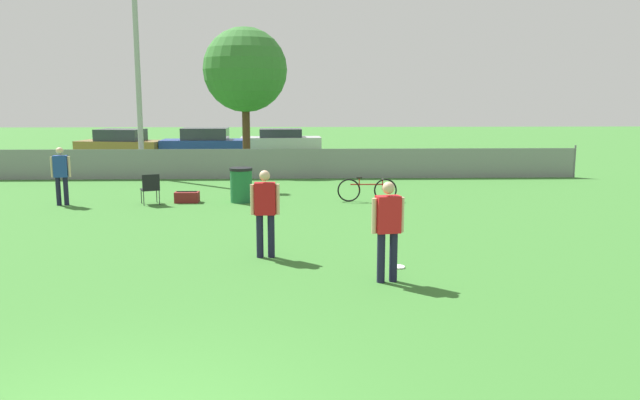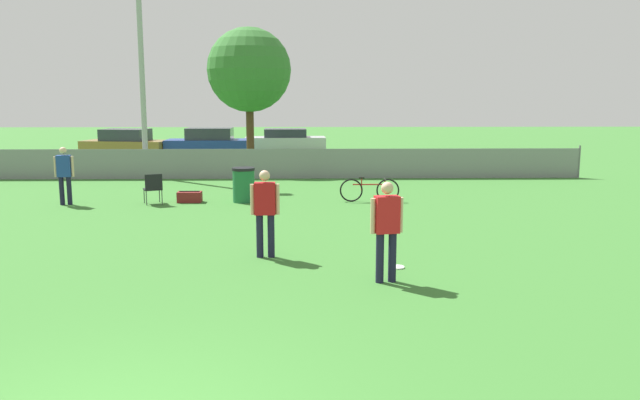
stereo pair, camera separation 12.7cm
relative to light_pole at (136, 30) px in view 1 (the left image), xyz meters
The scene contains 14 objects.
fence_backline 6.44m from the light_pole, ahead, with size 24.16×0.07×1.21m.
light_pole is the anchor object (origin of this frame).
tree_near_pole 4.69m from the light_pole, 33.99° to the left, with size 3.44×3.44×5.81m.
player_thrower_red 16.30m from the light_pole, 62.19° to the right, with size 0.53×0.29×1.63m.
player_defender_red 14.04m from the light_pole, 66.65° to the right, with size 0.54×0.23×1.63m.
spectator_in_blue 7.74m from the light_pole, 95.93° to the right, with size 0.52×0.27×1.61m.
frisbee_disc 16.02m from the light_pole, 59.67° to the right, with size 0.27×0.27×0.03m.
folding_chair_sideline 8.14m from the light_pole, 74.21° to the right, with size 0.62×0.62×0.86m.
bicycle_sideline 11.08m from the light_pole, 37.17° to the right, with size 1.71×0.44×0.71m.
trash_bin 8.78m from the light_pole, 54.22° to the right, with size 0.65×0.65×0.99m.
gear_bag_sideline 8.36m from the light_pole, 65.38° to the right, with size 0.67×0.37×0.33m.
parked_car_tan 8.77m from the light_pole, 111.25° to the left, with size 4.31×2.38×1.47m.
parked_car_blue 8.50m from the light_pole, 78.89° to the left, with size 4.20×1.74×1.52m.
parked_car_silver 13.10m from the light_pole, 66.26° to the left, with size 4.48×1.98×1.27m.
Camera 1 is at (1.71, -4.91, 2.93)m, focal length 35.00 mm.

